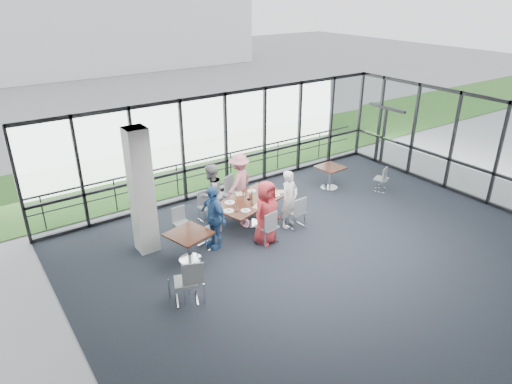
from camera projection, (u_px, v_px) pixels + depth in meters
floor at (333, 258)px, 11.28m from camera, size 12.00×10.00×0.02m
ceiling at (343, 133)px, 9.95m from camera, size 12.00×10.00×0.04m
wall_left at (72, 288)px, 7.50m from camera, size 0.10×10.00×3.20m
curtain_wall_back at (226, 143)px, 14.35m from camera, size 12.00×0.10×3.20m
curtain_wall_right at (482, 150)px, 13.73m from camera, size 0.10×10.00×3.20m
exit_door at (383, 137)px, 16.76m from camera, size 0.12×1.60×2.10m
structural_column at (141, 192)px, 10.99m from camera, size 0.50×0.50×3.20m
apron at (164, 149)px, 18.76m from camera, size 80.00×70.00×0.02m
grass_strip at (186, 162)px, 17.25m from camera, size 80.00×5.00×0.01m
hangar_main at (91, 28)px, 36.01m from camera, size 24.00×10.00×6.00m
guard_rail at (217, 170)px, 15.25m from camera, size 12.00×0.06×0.06m
main_table at (250, 203)px, 12.59m from camera, size 2.37×1.72×0.75m
side_table_left at (189, 237)px, 10.91m from camera, size 1.12×1.12×0.75m
side_table_right at (330, 170)px, 14.86m from camera, size 0.85×0.85×0.75m
diner_near_left at (266, 213)px, 11.61m from camera, size 0.94×0.73×1.71m
diner_near_right at (289, 199)px, 12.42m from camera, size 0.68×0.56×1.64m
diner_far_left at (211, 194)px, 12.66m from camera, size 0.96×0.79×1.71m
diner_far_right at (239, 181)px, 13.47m from camera, size 1.23×1.00×1.69m
diner_end at (213, 217)px, 11.43m from camera, size 0.62×1.03×1.68m
chair_main_nl at (267, 227)px, 11.72m from camera, size 0.53×0.53×0.94m
chair_main_nr at (296, 212)px, 12.53m from camera, size 0.47×0.47×0.91m
chair_main_fl at (207, 207)px, 12.89m from camera, size 0.42×0.42×0.83m
chair_main_fr at (230, 193)px, 13.61m from camera, size 0.60×0.60×0.92m
chair_main_end at (208, 231)px, 11.59m from camera, size 0.52×0.52×0.87m
chair_spare_la at (186, 281)px, 9.54m from camera, size 0.62×0.62×0.98m
chair_spare_lb at (182, 223)px, 12.03m from camera, size 0.39×0.39×0.80m
chair_spare_r at (381, 179)px, 14.74m from camera, size 0.54×0.54×0.84m
plate_nl at (246, 210)px, 11.93m from camera, size 0.26×0.26×0.01m
plate_nr at (276, 195)px, 12.81m from camera, size 0.25×0.25×0.01m
plate_fl at (230, 202)px, 12.37m from camera, size 0.28×0.28×0.01m
plate_fr at (252, 191)px, 13.06m from camera, size 0.25×0.25×0.01m
plate_end at (229, 211)px, 11.91m from camera, size 0.28×0.28×0.01m
tumbler_a at (252, 203)px, 12.21m from camera, size 0.07×0.07×0.14m
tumbler_b at (263, 197)px, 12.55m from camera, size 0.06×0.06×0.13m
tumbler_c at (244, 194)px, 12.72m from camera, size 0.07×0.07×0.13m
tumbler_d at (237, 209)px, 11.87m from camera, size 0.07×0.07×0.15m
menu_a at (258, 206)px, 12.17m from camera, size 0.38×0.34×0.00m
menu_b at (279, 192)px, 13.03m from camera, size 0.35×0.30×0.00m
menu_c at (239, 194)px, 12.90m from camera, size 0.29×0.34×0.00m
condiment_caddy at (249, 199)px, 12.55m from camera, size 0.10×0.07×0.04m
ketchup_bottle at (250, 197)px, 12.51m from camera, size 0.06×0.06×0.18m
green_bottle at (252, 195)px, 12.59m from camera, size 0.05×0.05×0.20m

